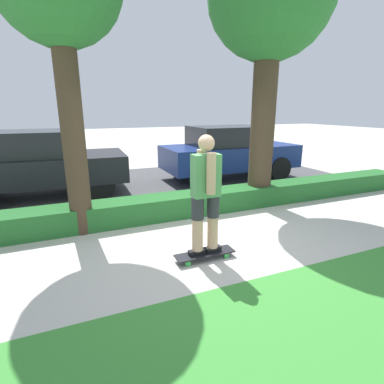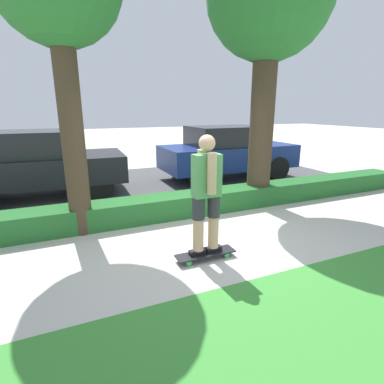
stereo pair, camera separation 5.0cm
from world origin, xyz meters
TOP-DOWN VIEW (x-y plane):
  - ground_plane at (0.00, 0.00)m, footprint 60.00×60.00m
  - street_asphalt at (0.00, 4.20)m, footprint 12.23×5.00m
  - hedge_row at (0.00, 1.60)m, footprint 12.23×0.60m
  - skateboard at (-0.28, -0.27)m, footprint 0.87×0.24m
  - skater_person at (-0.28, -0.27)m, footprint 0.50×0.43m
  - tree_mid at (1.97, 1.65)m, footprint 2.45×2.45m
  - parked_car_front at (-2.60, 4.14)m, footprint 4.01×1.93m
  - parked_car_middle at (2.58, 4.11)m, footprint 4.04×1.81m

SIDE VIEW (x-z plane):
  - ground_plane at x=0.00m, z-range 0.00..0.00m
  - street_asphalt at x=0.00m, z-range 0.00..0.01m
  - skateboard at x=-0.28m, z-range 0.03..0.13m
  - hedge_row at x=0.00m, z-range 0.00..0.43m
  - parked_car_middle at x=2.58m, z-range 0.03..1.61m
  - parked_car_front at x=-2.60m, z-range 0.04..1.63m
  - skater_person at x=-0.28m, z-range 0.15..1.82m
  - tree_mid at x=1.97m, z-range 1.34..6.76m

